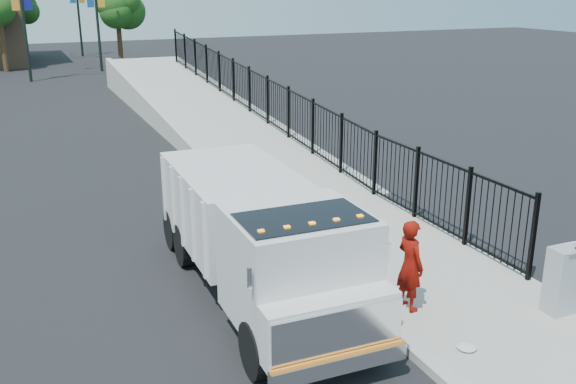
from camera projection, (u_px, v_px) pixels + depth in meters
name	position (u px, v px, depth m)	size (l,w,h in m)	color
ground	(326.00, 276.00, 13.35)	(120.00, 120.00, 0.00)	black
sidewalk	(462.00, 297.00, 12.33)	(3.55, 12.00, 0.12)	#9E998E
curb	(376.00, 316.00, 11.59)	(0.30, 12.00, 0.16)	#ADAAA3
ramp	(204.00, 122.00, 28.09)	(3.95, 24.00, 1.70)	#9E998E
iron_fence	(268.00, 116.00, 24.87)	(0.10, 28.00, 1.80)	black
truck	(260.00, 234.00, 12.02)	(2.38, 6.98, 2.38)	black
worker	(410.00, 265.00, 11.56)	(0.62, 0.41, 1.71)	#740C05
utility_cabinet	(563.00, 280.00, 11.49)	(0.55, 0.40, 1.25)	gray
debris	(466.00, 347.00, 10.47)	(0.34, 0.34, 0.08)	silver
light_pole_0	(28.00, 8.00, 38.47)	(3.77, 0.22, 8.00)	black
light_pole_1	(91.00, 6.00, 42.91)	(3.78, 0.22, 8.00)	black
light_pole_2	(26.00, 3.00, 48.11)	(3.77, 0.22, 8.00)	black
light_pole_3	(74.00, 2.00, 52.02)	(3.78, 0.22, 8.00)	black
tree_1	(117.00, 10.00, 46.51)	(2.42, 2.42, 5.21)	#382314
tree_2	(20.00, 7.00, 51.82)	(2.41, 2.41, 5.20)	#382314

